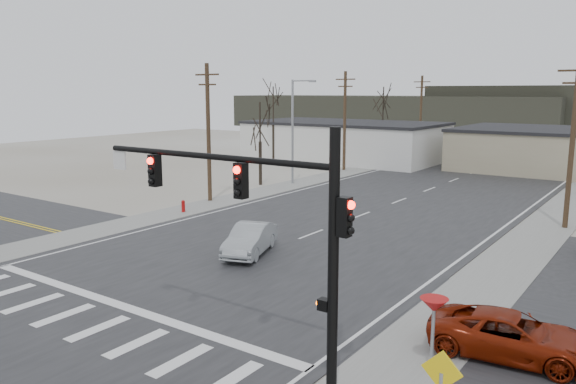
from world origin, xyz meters
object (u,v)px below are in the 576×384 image
Objects in this scene: car_far_a at (549,160)px; car_parked_red at (512,336)px; fire_hydrant at (183,206)px; sedan_crossing at (250,239)px; car_far_b at (454,149)px; traffic_signal_mast at (273,218)px.

car_parked_red is (7.70, -46.80, -0.14)m from car_far_a.
fire_hydrant is at bearing 65.30° from car_far_a.
car_far_a is 47.43m from car_parked_red.
car_far_a is at bearing 62.03° from sedan_crossing.
sedan_crossing is 0.99× the size of car_far_b.
fire_hydrant is (-18.09, 14.20, -4.22)m from traffic_signal_mast.
traffic_signal_mast reaches higher than fire_hydrant.
sedan_crossing is 14.03m from car_parked_red.
sedan_crossing is at bearing 80.03° from car_far_a.
car_far_b is (-14.87, 58.62, -3.85)m from traffic_signal_mast.
sedan_crossing is at bearing -27.06° from fire_hydrant.
fire_hydrant is 24.95m from car_parked_red.
sedan_crossing is at bearing 66.91° from car_parked_red.
fire_hydrant is 11.02m from sedan_crossing.
car_far_a is (-2.53, 52.00, -3.82)m from traffic_signal_mast.
car_far_a is at bearing 2.76° from car_parked_red.
car_far_a is at bearing 92.78° from traffic_signal_mast.
car_far_a reaches higher than fire_hydrant.
car_far_b is at bearing 13.98° from car_parked_red.
traffic_signal_mast is 8.34m from car_parked_red.
car_far_a is at bearing 67.62° from fire_hydrant.
sedan_crossing is 49.87m from car_far_b.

